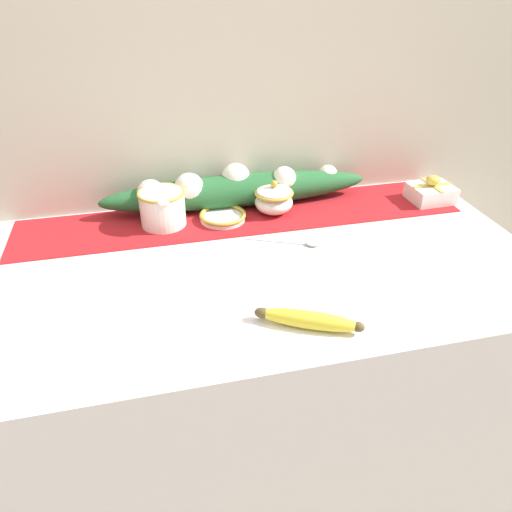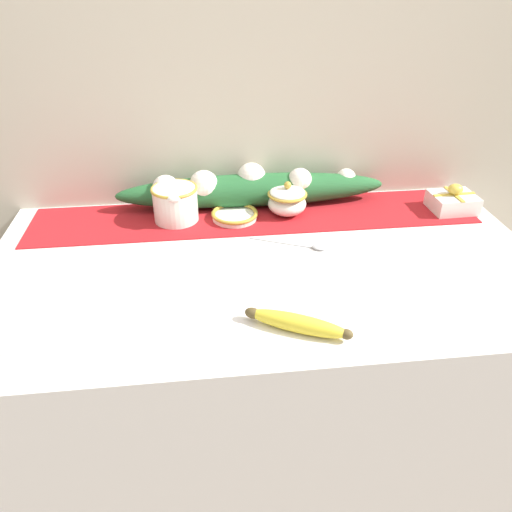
# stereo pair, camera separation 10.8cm
# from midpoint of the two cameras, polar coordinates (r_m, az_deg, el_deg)

# --- Properties ---
(ground_plane) EXTENTS (12.00, 12.00, 0.00)m
(ground_plane) POSITION_cam_midpoint_polar(r_m,az_deg,el_deg) (1.79, 2.77, -25.44)
(ground_plane) COLOR #7A6B5B
(countertop) EXTENTS (1.29, 0.71, 0.88)m
(countertop) POSITION_cam_midpoint_polar(r_m,az_deg,el_deg) (1.44, 3.23, -15.79)
(countertop) COLOR silver
(countertop) RESTS_ON ground_plane
(back_wall) EXTENTS (2.09, 0.04, 2.40)m
(back_wall) POSITION_cam_midpoint_polar(r_m,az_deg,el_deg) (1.38, 1.49, 18.99)
(back_wall) COLOR #B7AD99
(back_wall) RESTS_ON ground_plane
(table_runner) EXTENTS (1.19, 0.22, 0.00)m
(table_runner) POSITION_cam_midpoint_polar(r_m,az_deg,el_deg) (1.36, 2.14, 4.55)
(table_runner) COLOR #A8191E
(table_runner) RESTS_ON countertop
(cream_pitcher) EXTENTS (0.12, 0.14, 0.10)m
(cream_pitcher) POSITION_cam_midpoint_polar(r_m,az_deg,el_deg) (1.32, -6.90, 6.06)
(cream_pitcher) COLOR white
(cream_pitcher) RESTS_ON countertop
(sugar_bowl) EXTENTS (0.11, 0.11, 0.09)m
(sugar_bowl) POSITION_cam_midpoint_polar(r_m,az_deg,el_deg) (1.36, 5.88, 6.30)
(sugar_bowl) COLOR white
(sugar_bowl) RESTS_ON countertop
(small_dish) EXTENTS (0.12, 0.12, 0.02)m
(small_dish) POSITION_cam_midpoint_polar(r_m,az_deg,el_deg) (1.34, -0.13, 4.65)
(small_dish) COLOR white
(small_dish) RESTS_ON countertop
(banana) EXTENTS (0.20, 0.12, 0.04)m
(banana) POSITION_cam_midpoint_polar(r_m,az_deg,el_deg) (0.95, 8.04, -7.73)
(banana) COLOR yellow
(banana) RESTS_ON countertop
(spoon) EXTENTS (0.18, 0.09, 0.01)m
(spoon) POSITION_cam_midpoint_polar(r_m,az_deg,el_deg) (1.22, 8.96, 1.02)
(spoon) COLOR #B7B7BC
(spoon) RESTS_ON countertop
(gift_box) EXTENTS (0.12, 0.10, 0.08)m
(gift_box) POSITION_cam_midpoint_polar(r_m,az_deg,el_deg) (1.50, 23.53, 5.71)
(gift_box) COLOR silver
(gift_box) RESTS_ON countertop
(poinsettia_garland) EXTENTS (0.75, 0.10, 0.12)m
(poinsettia_garland) POSITION_cam_midpoint_polar(r_m,az_deg,el_deg) (1.39, 1.46, 7.68)
(poinsettia_garland) COLOR #235B2D
(poinsettia_garland) RESTS_ON countertop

